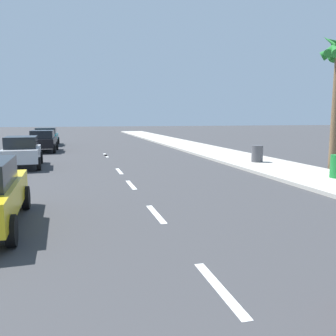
{
  "coord_description": "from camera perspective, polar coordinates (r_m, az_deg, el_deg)",
  "views": [
    {
      "loc": [
        -2.01,
        1.63,
        2.51
      ],
      "look_at": [
        0.52,
        11.15,
        1.1
      ],
      "focal_mm": 37.93,
      "sensor_mm": 36.0,
      "label": 1
    }
  ],
  "objects": [
    {
      "name": "lane_stripe_3",
      "position": [
        9.37,
        -1.95,
        -7.38
      ],
      "size": [
        0.16,
        1.8,
        0.01
      ],
      "primitive_type": "cube",
      "color": "white",
      "rests_on": "ground"
    },
    {
      "name": "lane_stripe_4",
      "position": [
        13.36,
        -5.96,
        -2.7
      ],
      "size": [
        0.16,
        1.8,
        0.01
      ],
      "primitive_type": "cube",
      "color": "white",
      "rests_on": "ground"
    },
    {
      "name": "ground_plane",
      "position": [
        18.65,
        -8.55,
        0.34
      ],
      "size": [
        160.0,
        160.0,
        0.0
      ],
      "primitive_type": "plane",
      "color": "#38383A"
    },
    {
      "name": "sidewalk_strip",
      "position": [
        22.64,
        10.23,
        1.85
      ],
      "size": [
        3.6,
        80.0,
        0.14
      ],
      "primitive_type": "cube",
      "color": "#B2ADA3",
      "rests_on": "ground"
    },
    {
      "name": "parked_car_silver",
      "position": [
        19.2,
        -22.41,
        2.54
      ],
      "size": [
        1.96,
        3.97,
        1.57
      ],
      "rotation": [
        0.0,
        0.0,
        0.05
      ],
      "color": "#B7BABF",
      "rests_on": "ground"
    },
    {
      "name": "lane_stripe_2",
      "position": [
        5.61,
        8.25,
        -18.52
      ],
      "size": [
        0.16,
        1.8,
        0.01
      ],
      "primitive_type": "cube",
      "color": "white",
      "rests_on": "ground"
    },
    {
      "name": "parked_car_teal",
      "position": [
        33.84,
        -18.97,
        4.9
      ],
      "size": [
        2.09,
        4.51,
        1.57
      ],
      "rotation": [
        0.0,
        0.0,
        -0.0
      ],
      "color": "#14727A",
      "rests_on": "ground"
    },
    {
      "name": "parked_car_black",
      "position": [
        27.51,
        -19.43,
        4.22
      ],
      "size": [
        1.96,
        4.13,
        1.57
      ],
      "rotation": [
        0.0,
        0.0,
        -0.02
      ],
      "color": "black",
      "rests_on": "ground"
    },
    {
      "name": "lane_stripe_7",
      "position": [
        23.55,
        -9.9,
        1.93
      ],
      "size": [
        0.16,
        1.8,
        0.01
      ],
      "primitive_type": "cube",
      "color": "white",
      "rests_on": "ground"
    },
    {
      "name": "lane_stripe_6",
      "position": [
        24.23,
        -10.04,
        2.1
      ],
      "size": [
        0.16,
        1.8,
        0.01
      ],
      "primitive_type": "cube",
      "color": "white",
      "rests_on": "ground"
    },
    {
      "name": "trash_bin_far",
      "position": [
        19.52,
        14.14,
        2.24
      ],
      "size": [
        0.6,
        0.6,
        0.88
      ],
      "primitive_type": "cylinder",
      "color": "#47474C",
      "rests_on": "sidewalk_strip"
    },
    {
      "name": "lane_stripe_5",
      "position": [
        16.78,
        -7.83,
        -0.51
      ],
      "size": [
        0.16,
        1.8,
        0.01
      ],
      "primitive_type": "cube",
      "color": "white",
      "rests_on": "ground"
    }
  ]
}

